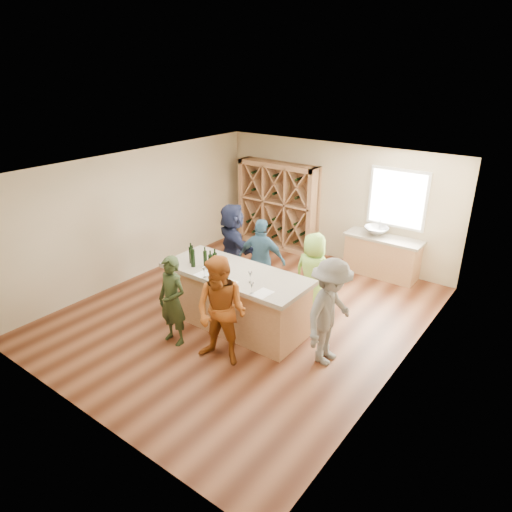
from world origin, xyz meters
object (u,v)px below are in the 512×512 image
Objects in this scene: tasting_counter_base at (236,300)px; wine_bottle_b at (193,258)px; wine_rack at (278,206)px; person_far_mid at (262,260)px; person_near_right at (221,312)px; person_far_left at (233,244)px; person_far_right at (313,273)px; wine_bottle_e at (215,262)px; person_server at (330,312)px; wine_bottle_a at (191,255)px; wine_bottle_c at (205,259)px; wine_bottle_d at (211,263)px; sink at (376,231)px; person_near_left at (172,301)px; wine_bottle_f at (226,270)px.

tasting_counter_base is 7.85× the size of wine_bottle_b.
person_far_mid is at bearing -61.88° from wine_rack.
person_far_left is (-1.67, 2.32, -0.01)m from person_near_right.
wine_rack is 1.38× the size of person_far_right.
person_near_right is at bearing -44.39° from wine_bottle_e.
wine_bottle_b is 0.19× the size of person_server.
person_near_right is 1.02× the size of person_server.
wine_bottle_a reaches higher than wine_bottle_c.
tasting_counter_base is 1.81m from person_far_left.
wine_rack is 4.14m from wine_bottle_d.
sink is 4.31m from wine_bottle_a.
person_near_left reaches higher than wine_bottle_c.
tasting_counter_base is at bearing 107.27° from person_near_right.
sink is at bearing 73.58° from tasting_counter_base.
wine_bottle_f reaches higher than tasting_counter_base.
person_near_left is at bearing -108.53° from sink.
wine_rack is 4.12m from wine_bottle_e.
wine_rack is 2.70m from sink.
wine_bottle_d is at bearing -72.33° from wine_rack.
wine_rack is 7.10× the size of wine_bottle_a.
wine_bottle_a reaches higher than wine_bottle_d.
person_far_left is 2.05m from wine_bottle_f.
sink is 1.63× the size of wine_bottle_e.
person_near_left reaches higher than wine_bottle_e.
wine_bottle_a is 1.03× the size of wine_bottle_f.
wine_bottle_d is 0.17× the size of person_far_left.
person_near_right reaches higher than person_server.
wine_bottle_f is (0.93, -0.11, -0.01)m from wine_bottle_a.
wine_bottle_d is 0.19× the size of person_near_left.
wine_rack is at bearing 43.76° from person_server.
wine_bottle_b is 0.18× the size of person_far_left.
person_server is at bearing 5.43° from wine_bottle_e.
wine_bottle_d is (0.37, 0.06, -0.01)m from wine_bottle_b.
person_far_mid reaches higher than wine_bottle_c.
wine_bottle_e reaches higher than tasting_counter_base.
wine_bottle_c reaches higher than sink.
person_near_right reaches higher than person_near_left.
wine_bottle_b is at bearing -158.71° from tasting_counter_base.
wine_bottle_e is 0.21× the size of person_near_left.
wine_bottle_e is 0.18× the size of person_far_left.
person_far_mid is at bearing 101.64° from wine_bottle_f.
tasting_counter_base is 0.79m from wine_bottle_f.
wine_bottle_c is 1.62m from person_far_left.
person_far_right is (0.85, 1.28, 0.30)m from tasting_counter_base.
tasting_counter_base is 1.44× the size of person_near_right.
wine_bottle_d is at bearing -22.63° from wine_bottle_c.
tasting_counter_base is at bearing 55.97° from person_far_right.
person_far_right is (1.15, 1.46, -0.45)m from wine_bottle_e.
person_far_mid is at bearing 64.24° from wine_bottle_a.
person_far_left is at bearing 115.33° from person_near_right.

